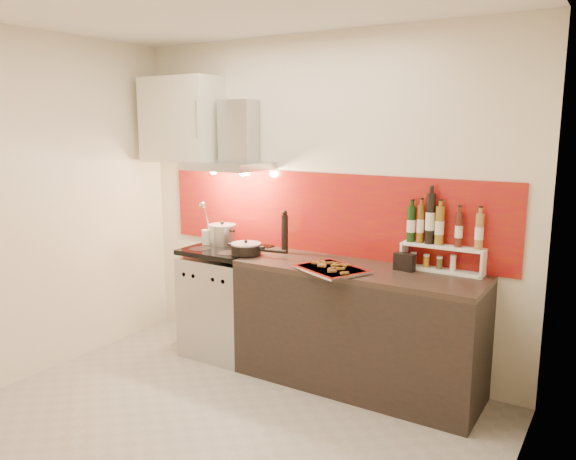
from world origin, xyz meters
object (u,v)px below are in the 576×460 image
Objects in this scene: pepper_mill at (285,232)px; range_stove at (227,302)px; stock_pot at (222,234)px; counter at (357,327)px; saute_pan at (247,248)px; baking_tray at (331,269)px.

range_stove is at bearing -165.02° from pepper_mill.
counter is at bearing -3.84° from stock_pot.
saute_pan reaches higher than counter.
saute_pan reaches higher than baking_tray.
range_stove is 3.90× the size of stock_pot.
pepper_mill reaches higher than saute_pan.
pepper_mill is (-0.70, 0.13, 0.62)m from counter.
saute_pan reaches higher than range_stove.
stock_pot reaches higher than baking_tray.
pepper_mill is (0.21, 0.23, 0.11)m from saute_pan.
range_stove is at bearing 161.96° from saute_pan.
range_stove is 2.63× the size of pepper_mill.
stock_pot is 0.43m from saute_pan.
saute_pan is at bearing -132.58° from pepper_mill.
counter is 0.52m from baking_tray.
baking_tray is (1.08, -0.18, 0.47)m from range_stove.
range_stove is 1.19m from baking_tray.
stock_pot is 1.21m from baking_tray.
counter is 0.94m from pepper_mill.
pepper_mill reaches higher than baking_tray.
range_stove is at bearing -179.77° from counter.
pepper_mill is at bearing 3.89° from stock_pot.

